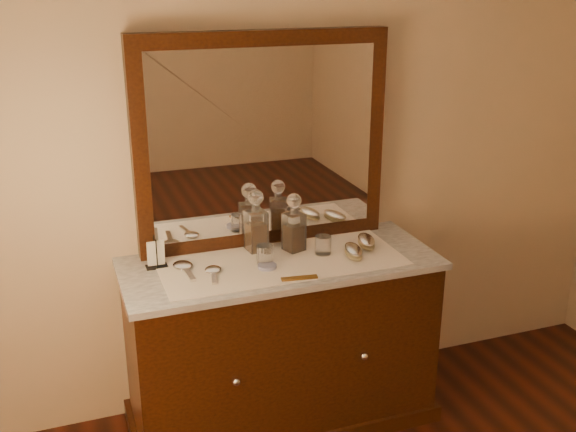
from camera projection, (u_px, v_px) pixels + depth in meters
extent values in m
plane|color=tan|center=(259.00, 129.00, 3.15)|extent=(4.50, 4.50, 0.00)
cube|color=black|center=(281.00, 345.00, 3.23)|extent=(1.40, 0.55, 0.82)
cube|color=black|center=(281.00, 410.00, 3.35)|extent=(1.46, 0.59, 0.08)
sphere|color=silver|center=(236.00, 382.00, 2.87)|extent=(0.04, 0.04, 0.04)
sphere|color=silver|center=(364.00, 356.00, 3.06)|extent=(0.04, 0.04, 0.04)
cube|color=silver|center=(281.00, 264.00, 3.08)|extent=(1.44, 0.59, 0.03)
cube|color=black|center=(263.00, 141.00, 3.13)|extent=(1.20, 0.08, 1.00)
cube|color=white|center=(265.00, 143.00, 3.10)|extent=(1.06, 0.01, 0.86)
cube|color=white|center=(282.00, 262.00, 3.06)|extent=(1.10, 0.45, 0.00)
cylinder|color=silver|center=(267.00, 266.00, 2.99)|extent=(0.10, 0.10, 0.01)
cube|color=brown|center=(299.00, 278.00, 2.89)|extent=(0.16, 0.05, 0.01)
cube|color=black|center=(157.00, 266.00, 3.01)|extent=(0.09, 0.06, 0.01)
cylinder|color=black|center=(157.00, 255.00, 2.96)|extent=(0.01, 0.01, 0.14)
cylinder|color=black|center=(155.00, 250.00, 3.01)|extent=(0.01, 0.01, 0.14)
cube|color=white|center=(156.00, 253.00, 2.99)|extent=(0.08, 0.04, 0.11)
cube|color=brown|center=(256.00, 236.00, 3.17)|extent=(0.08, 0.08, 0.13)
cube|color=white|center=(256.00, 231.00, 3.16)|extent=(0.10, 0.10, 0.19)
cylinder|color=white|center=(256.00, 208.00, 3.12)|extent=(0.04, 0.04, 0.03)
sphere|color=white|center=(256.00, 197.00, 3.10)|extent=(0.08, 0.08, 0.07)
cube|color=brown|center=(294.00, 237.00, 3.17)|extent=(0.09, 0.09, 0.13)
cube|color=white|center=(294.00, 232.00, 3.16)|extent=(0.11, 0.11, 0.18)
cylinder|color=white|center=(294.00, 211.00, 3.13)|extent=(0.05, 0.05, 0.03)
sphere|color=white|center=(294.00, 201.00, 3.11)|extent=(0.09, 0.09, 0.07)
ellipsoid|color=#97865C|center=(353.00, 253.00, 3.12)|extent=(0.10, 0.18, 0.03)
ellipsoid|color=silver|center=(354.00, 249.00, 3.11)|extent=(0.10, 0.18, 0.03)
ellipsoid|color=#97865C|center=(366.00, 244.00, 3.23)|extent=(0.11, 0.18, 0.03)
ellipsoid|color=silver|center=(366.00, 239.00, 3.22)|extent=(0.11, 0.18, 0.03)
ellipsoid|color=silver|center=(183.00, 265.00, 3.00)|extent=(0.09, 0.11, 0.02)
cube|color=silver|center=(189.00, 274.00, 2.92)|extent=(0.03, 0.14, 0.01)
ellipsoid|color=silver|center=(213.00, 269.00, 2.96)|extent=(0.09, 0.10, 0.02)
cube|color=silver|center=(214.00, 278.00, 2.88)|extent=(0.04, 0.12, 0.01)
cylinder|color=white|center=(323.00, 245.00, 3.13)|extent=(0.08, 0.08, 0.09)
cylinder|color=white|center=(265.00, 254.00, 3.03)|extent=(0.08, 0.08, 0.09)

